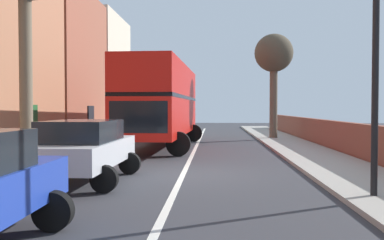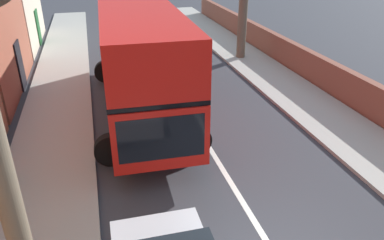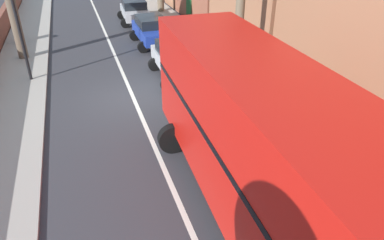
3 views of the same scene
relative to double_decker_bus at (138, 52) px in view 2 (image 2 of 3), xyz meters
name	(u,v)px [view 2 (image 2 of 3)]	position (x,y,z in m)	size (l,w,h in m)	color
double_decker_bus	(138,52)	(0.00, 0.00, 0.00)	(3.81, 10.75, 4.06)	red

